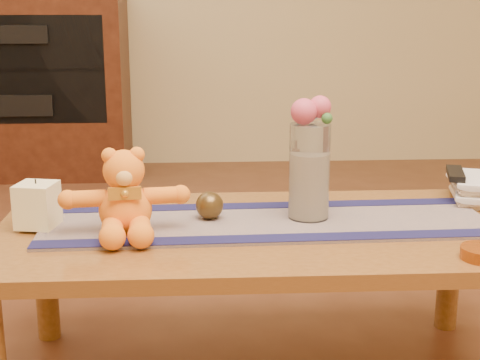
{
  "coord_description": "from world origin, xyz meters",
  "views": [
    {
      "loc": [
        -0.15,
        -1.77,
        1.03
      ],
      "look_at": [
        -0.05,
        0.0,
        0.58
      ],
      "focal_mm": 52.27,
      "sensor_mm": 36.0,
      "label": 1
    }
  ],
  "objects": [
    {
      "name": "coffee_table_top",
      "position": [
        0.0,
        0.0,
        0.43
      ],
      "size": [
        1.4,
        0.7,
        0.04
      ],
      "primitive_type": "cube",
      "color": "brown",
      "rests_on": "floor"
    },
    {
      "name": "book_top",
      "position": [
        0.61,
        0.22,
        0.52
      ],
      "size": [
        0.23,
        0.26,
        0.02
      ],
      "primitive_type": "imported",
      "rotation": [
        0.0,
        0.0,
        -0.32
      ],
      "color": "beige",
      "rests_on": "book_upper"
    },
    {
      "name": "blue_flower_back",
      "position": [
        0.15,
        0.09,
        0.75
      ],
      "size": [
        0.04,
        0.04,
        0.04
      ],
      "primitive_type": "sphere",
      "color": "#47619B",
      "rests_on": "glass_vase"
    },
    {
      "name": "glass_vase",
      "position": [
        0.14,
        0.05,
        0.59
      ],
      "size": [
        0.11,
        0.11,
        0.26
      ],
      "primitive_type": "cylinder",
      "color": "silver",
      "rests_on": "persian_runner"
    },
    {
      "name": "table_leg_bl",
      "position": [
        -0.64,
        0.29,
        0.21
      ],
      "size": [
        0.07,
        0.07,
        0.41
      ],
      "primitive_type": "cylinder",
      "color": "brown",
      "rests_on": "floor"
    },
    {
      "name": "media_cabinet",
      "position": [
        -1.2,
        2.48,
        0.55
      ],
      "size": [
        1.2,
        0.5,
        1.1
      ],
      "primitive_type": "cube",
      "color": "black",
      "rests_on": "floor"
    },
    {
      "name": "blue_flower_side",
      "position": [
        0.11,
        0.07,
        0.74
      ],
      "size": [
        0.04,
        0.04,
        0.04
      ],
      "primitive_type": "sphere",
      "color": "#47619B",
      "rests_on": "glass_vase"
    },
    {
      "name": "candle_wick",
      "position": [
        -0.58,
        0.02,
        0.58
      ],
      "size": [
        0.0,
        0.0,
        0.01
      ],
      "primitive_type": "cylinder",
      "rotation": [
        0.0,
        0.0,
        -0.21
      ],
      "color": "black",
      "rests_on": "pillar_candle"
    },
    {
      "name": "cabinet_shelf",
      "position": [
        -1.2,
        2.33,
        0.66
      ],
      "size": [
        1.02,
        0.2,
        0.02
      ],
      "primitive_type": "cube",
      "color": "black",
      "rests_on": "media_cabinet"
    },
    {
      "name": "runner_border_near",
      "position": [
        0.03,
        -0.12,
        0.46
      ],
      "size": [
        1.2,
        0.09,
        0.0
      ],
      "primitive_type": "cube",
      "rotation": [
        0.0,
        0.0,
        0.03
      ],
      "color": "#161642",
      "rests_on": "persian_runner"
    },
    {
      "name": "stereo_upper",
      "position": [
        -1.2,
        2.35,
        0.86
      ],
      "size": [
        0.42,
        0.28,
        0.1
      ],
      "primitive_type": "cube",
      "color": "black",
      "rests_on": "media_cabinet"
    },
    {
      "name": "book_lower",
      "position": [
        0.61,
        0.22,
        0.48
      ],
      "size": [
        0.23,
        0.27,
        0.02
      ],
      "primitive_type": "imported",
      "rotation": [
        0.0,
        0.0,
        -0.36
      ],
      "color": "beige",
      "rests_on": "book_bottom"
    },
    {
      "name": "leaf_sprig",
      "position": [
        0.18,
        0.03,
        0.74
      ],
      "size": [
        0.03,
        0.03,
        0.03
      ],
      "primitive_type": "sphere",
      "color": "#33662D",
      "rests_on": "glass_vase"
    },
    {
      "name": "rose_left",
      "position": [
        0.12,
        0.04,
        0.75
      ],
      "size": [
        0.07,
        0.07,
        0.07
      ],
      "primitive_type": "sphere",
      "color": "#C4455F",
      "rests_on": "glass_vase"
    },
    {
      "name": "stereo_lower",
      "position": [
        -1.2,
        2.35,
        0.46
      ],
      "size": [
        0.42,
        0.28,
        0.12
      ],
      "primitive_type": "cube",
      "color": "black",
      "rests_on": "media_cabinet"
    },
    {
      "name": "table_leg_br",
      "position": [
        0.64,
        0.29,
        0.21
      ],
      "size": [
        0.07,
        0.07,
        0.41
      ],
      "primitive_type": "cylinder",
      "color": "brown",
      "rests_on": "floor"
    },
    {
      "name": "cabinet_cavity",
      "position": [
        -1.2,
        2.25,
        0.66
      ],
      "size": [
        1.02,
        0.03,
        0.61
      ],
      "primitive_type": "cube",
      "color": "black",
      "rests_on": "media_cabinet"
    },
    {
      "name": "runner_border_far",
      "position": [
        0.02,
        0.17,
        0.46
      ],
      "size": [
        1.2,
        0.09,
        0.0
      ],
      "primitive_type": "cube",
      "rotation": [
        0.0,
        0.0,
        0.03
      ],
      "color": "#161642",
      "rests_on": "persian_runner"
    },
    {
      "name": "book_bottom",
      "position": [
        0.61,
        0.23,
        0.46
      ],
      "size": [
        0.21,
        0.25,
        0.02
      ],
      "primitive_type": "imported",
      "rotation": [
        0.0,
        0.0,
        -0.22
      ],
      "color": "beige",
      "rests_on": "coffee_table_top"
    },
    {
      "name": "rose_right",
      "position": [
        0.17,
        0.06,
        0.76
      ],
      "size": [
        0.06,
        0.06,
        0.06
      ],
      "primitive_type": "sphere",
      "color": "#C4455F",
      "rests_on": "glass_vase"
    },
    {
      "name": "bronze_ball",
      "position": [
        -0.13,
        0.06,
        0.5
      ],
      "size": [
        0.08,
        0.08,
        0.08
      ],
      "primitive_type": "sphere",
      "rotation": [
        0.0,
        0.0,
        -0.1
      ],
      "color": "#473517",
      "rests_on": "persian_runner"
    },
    {
      "name": "potpourri_fill",
      "position": [
        0.14,
        0.05,
        0.55
      ],
      "size": [
        0.09,
        0.09,
        0.18
      ],
      "primitive_type": "cylinder",
      "color": "beige",
      "rests_on": "glass_vase"
    },
    {
      "name": "teddy_bear",
      "position": [
        -0.35,
        -0.04,
        0.56
      ],
      "size": [
        0.34,
        0.29,
        0.21
      ],
      "primitive_type": null,
      "rotation": [
        0.0,
        0.0,
        0.12
      ],
      "color": "orange",
      "rests_on": "persian_runner"
    },
    {
      "name": "tv_remote",
      "position": [
        0.61,
        0.22,
        0.54
      ],
      "size": [
        0.09,
        0.17,
        0.02
      ],
      "primitive_type": "cube",
      "rotation": [
        0.0,
        0.0,
        -0.27
      ],
      "color": "black",
      "rests_on": "book_top"
    },
    {
      "name": "persian_runner",
      "position": [
        0.02,
        0.03,
        0.45
      ],
      "size": [
        1.21,
        0.38,
        0.01
      ],
      "primitive_type": "cube",
      "rotation": [
        0.0,
        0.0,
        0.03
      ],
      "color": "#181A45",
      "rests_on": "coffee_table_top"
    },
    {
      "name": "pillar_candle",
      "position": [
        -0.58,
        0.02,
        0.52
      ],
      "size": [
        0.11,
        0.11,
        0.12
      ],
      "primitive_type": "cube",
      "rotation": [
        0.0,
        0.0,
        -0.21
      ],
      "color": "#FFF8BB",
      "rests_on": "persian_runner"
    },
    {
      "name": "book_upper",
      "position": [
        0.61,
        0.23,
        0.5
      ],
      "size": [
        0.2,
        0.25,
        0.02
      ],
      "primitive_type": "imported",
      "rotation": [
        0.0,
        0.0,
        -0.17
      ],
      "color": "beige",
      "rests_on": "book_lower"
    }
  ]
}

